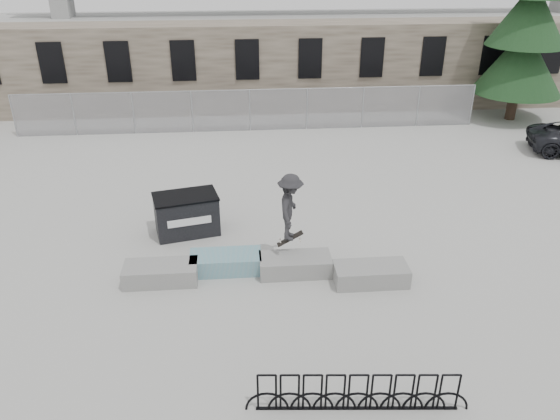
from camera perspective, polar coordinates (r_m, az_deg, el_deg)
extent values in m
plane|color=#A8A8A4|center=(15.58, -1.50, -6.39)|extent=(120.00, 120.00, 0.00)
cube|color=brown|center=(29.94, -3.48, 14.67)|extent=(36.00, 2.50, 4.50)
cube|color=black|center=(29.92, -22.74, 13.99)|extent=(1.20, 0.12, 2.00)
cube|color=black|center=(29.12, -16.56, 14.62)|extent=(1.20, 0.12, 2.00)
cube|color=black|center=(28.67, -10.08, 15.11)|extent=(1.20, 0.12, 2.00)
cube|color=black|center=(28.57, -3.44, 15.41)|extent=(1.20, 0.12, 2.00)
cube|color=black|center=(28.82, 3.17, 15.52)|extent=(1.20, 0.12, 2.00)
cube|color=black|center=(29.42, 9.59, 15.44)|extent=(1.20, 0.12, 2.00)
cube|color=black|center=(30.35, 15.67, 15.19)|extent=(1.20, 0.12, 2.00)
cube|color=black|center=(31.58, 21.32, 14.81)|extent=(1.20, 0.12, 2.00)
cube|color=black|center=(33.07, 26.49, 14.35)|extent=(1.20, 0.12, 2.00)
cylinder|color=gray|center=(28.54, -26.11, 8.80)|extent=(0.06, 0.06, 2.00)
cylinder|color=gray|center=(27.66, -20.74, 9.30)|extent=(0.06, 0.06, 2.00)
cylinder|color=gray|center=(27.04, -15.07, 9.74)|extent=(0.06, 0.06, 2.00)
cylinder|color=gray|center=(26.69, -9.17, 10.10)|extent=(0.06, 0.06, 2.00)
cylinder|color=gray|center=(26.61, -3.17, 10.35)|extent=(0.06, 0.06, 2.00)
cylinder|color=gray|center=(26.83, 2.81, 10.49)|extent=(0.06, 0.06, 2.00)
cylinder|color=gray|center=(27.31, 8.64, 10.52)|extent=(0.06, 0.06, 2.00)
cylinder|color=gray|center=(28.06, 14.21, 10.45)|extent=(0.06, 0.06, 2.00)
cylinder|color=gray|center=(29.06, 19.44, 10.30)|extent=(0.06, 0.06, 2.00)
cube|color=#99999E|center=(26.61, -3.17, 10.35)|extent=(22.00, 0.02, 2.00)
cylinder|color=gray|center=(26.35, -3.22, 12.44)|extent=(22.00, 0.04, 0.04)
cube|color=gray|center=(15.36, -12.34, -6.46)|extent=(2.00, 0.90, 0.52)
cube|color=#2D471E|center=(15.26, -12.42, -5.84)|extent=(1.76, 0.66, 0.10)
cube|color=teal|center=(15.56, -5.68, -5.45)|extent=(2.00, 0.90, 0.52)
cube|color=#2D471E|center=(15.45, -5.71, -4.82)|extent=(1.76, 0.66, 0.10)
cube|color=gray|center=(15.37, 1.60, -5.74)|extent=(2.00, 0.90, 0.52)
cube|color=#2D471E|center=(15.27, 1.61, -5.11)|extent=(1.76, 0.66, 0.10)
cube|color=gray|center=(15.18, 9.47, -6.63)|extent=(2.00, 0.90, 0.52)
cube|color=#2D471E|center=(15.07, 9.52, -5.99)|extent=(1.76, 0.66, 0.10)
cube|color=black|center=(17.48, -9.73, -0.50)|extent=(2.13, 1.55, 1.25)
cube|color=black|center=(17.19, -9.89, 1.41)|extent=(2.18, 1.61, 0.06)
cube|color=white|center=(16.93, -9.43, -1.23)|extent=(1.31, 0.32, 0.24)
cube|color=black|center=(11.77, 8.00, -19.82)|extent=(4.04, 0.39, 0.04)
torus|color=black|center=(11.36, -1.38, -18.52)|extent=(0.89, 0.12, 0.89)
torus|color=black|center=(11.36, 1.02, -18.52)|extent=(0.89, 0.12, 0.89)
torus|color=black|center=(11.38, 3.41, -18.49)|extent=(0.89, 0.12, 0.89)
torus|color=black|center=(11.41, 5.78, -18.43)|extent=(0.89, 0.12, 0.89)
torus|color=black|center=(11.47, 8.14, -18.34)|extent=(0.89, 0.12, 0.89)
torus|color=black|center=(11.54, 10.47, -18.23)|extent=(0.89, 0.12, 0.89)
torus|color=black|center=(11.62, 12.76, -18.08)|extent=(0.89, 0.12, 0.89)
torus|color=black|center=(11.73, 15.02, -17.92)|extent=(0.89, 0.12, 0.89)
torus|color=black|center=(11.85, 17.22, -17.73)|extent=(0.89, 0.12, 0.89)
cylinder|color=#38281E|center=(30.65, 23.28, 11.09)|extent=(0.50, 0.50, 2.65)
cone|color=black|center=(30.30, 23.86, 14.12)|extent=(4.31, 4.31, 3.20)
cone|color=black|center=(29.98, 24.67, 18.19)|extent=(3.72, 3.72, 3.00)
imported|color=#272629|center=(14.89, 1.09, 0.29)|extent=(0.96, 1.36, 1.92)
cube|color=black|center=(15.36, 1.06, -3.01)|extent=(0.76, 0.30, 0.37)
cylinder|color=beige|center=(15.30, 0.04, -3.35)|extent=(0.06, 0.03, 0.06)
cylinder|color=beige|center=(15.42, -0.01, -3.09)|extent=(0.06, 0.03, 0.06)
cylinder|color=beige|center=(15.35, 2.12, -3.26)|extent=(0.06, 0.03, 0.06)
cylinder|color=beige|center=(15.47, 2.06, -3.00)|extent=(0.06, 0.03, 0.06)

